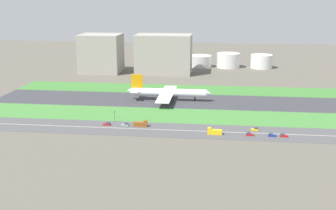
{
  "coord_description": "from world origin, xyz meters",
  "views": [
    {
      "loc": [
        31.4,
        -316.53,
        79.53
      ],
      "look_at": [
        -2.19,
        -36.5,
        6.0
      ],
      "focal_mm": 45.8,
      "sensor_mm": 36.0,
      "label": 1
    }
  ],
  "objects": [
    {
      "name": "hangar_building",
      "position": [
        -24.68,
        114.0,
        19.83
      ],
      "size": [
        56.05,
        32.13,
        39.67
      ],
      "primitive_type": "cube",
      "color": "#9E998E",
      "rests_on": "ground_plane"
    },
    {
      "name": "highway",
      "position": [
        0.0,
        -73.0,
        0.05
      ],
      "size": [
        280.0,
        28.0,
        0.1
      ],
      "primitive_type": "cube",
      "color": "#4C4C4F",
      "rests_on": "ground_plane"
    },
    {
      "name": "grass_median_south",
      "position": [
        0.0,
        -41.0,
        0.05
      ],
      "size": [
        280.0,
        36.0,
        0.1
      ],
      "primitive_type": "cube",
      "color": "#427F38",
      "rests_on": "ground_plane"
    },
    {
      "name": "ground_plane",
      "position": [
        0.0,
        0.0,
        0.0
      ],
      "size": [
        800.0,
        800.0,
        0.0
      ],
      "primitive_type": "plane",
      "color": "#5B564C"
    },
    {
      "name": "fuel_tank_centre",
      "position": [
        41.67,
        159.0,
        7.92
      ],
      "size": [
        25.15,
        25.15,
        15.84
      ],
      "primitive_type": "cylinder",
      "color": "silver",
      "rests_on": "ground_plane"
    },
    {
      "name": "truck_1",
      "position": [
        29.96,
        -78.0,
        1.67
      ],
      "size": [
        8.4,
        2.5,
        4.0
      ],
      "rotation": [
        0.0,
        0.0,
        3.14
      ],
      "color": "yellow",
      "rests_on": "highway"
    },
    {
      "name": "car_2",
      "position": [
        50.15,
        -78.0,
        0.92
      ],
      "size": [
        4.4,
        1.8,
        2.0
      ],
      "rotation": [
        0.0,
        0.0,
        3.14
      ],
      "color": "#B2191E",
      "rests_on": "highway"
    },
    {
      "name": "grass_median_north",
      "position": [
        0.0,
        41.0,
        0.05
      ],
      "size": [
        280.0,
        36.0,
        0.1
      ],
      "primitive_type": "cube",
      "color": "#3D7A33",
      "rests_on": "ground_plane"
    },
    {
      "name": "car_4",
      "position": [
        69.32,
        -78.0,
        0.92
      ],
      "size": [
        4.4,
        1.8,
        2.0
      ],
      "rotation": [
        0.0,
        0.0,
        3.14
      ],
      "color": "#B2191E",
      "rests_on": "highway"
    },
    {
      "name": "car_0",
      "position": [
        62.77,
        -78.0,
        0.92
      ],
      "size": [
        4.4,
        1.8,
        2.0
      ],
      "rotation": [
        0.0,
        0.0,
        3.14
      ],
      "color": "navy",
      "rests_on": "highway"
    },
    {
      "name": "runway",
      "position": [
        0.0,
        0.0,
        0.05
      ],
      "size": [
        280.0,
        46.0,
        0.1
      ],
      "primitive_type": "cube",
      "color": "#38383D",
      "rests_on": "ground_plane"
    },
    {
      "name": "airliner",
      "position": [
        -7.14,
        0.0,
        6.23
      ],
      "size": [
        65.0,
        56.0,
        19.7
      ],
      "color": "white",
      "rests_on": "runway"
    },
    {
      "name": "fuel_tank_east",
      "position": [
        77.77,
        159.0,
        7.37
      ],
      "size": [
        23.53,
        23.53,
        14.74
      ],
      "primitive_type": "cylinder",
      "color": "silver",
      "rests_on": "ground_plane"
    },
    {
      "name": "traffic_light",
      "position": [
        -33.72,
        -60.01,
        4.29
      ],
      "size": [
        0.36,
        0.5,
        7.2
      ],
      "color": "#4C4C51",
      "rests_on": "highway"
    },
    {
      "name": "terminal_building",
      "position": [
        -90.0,
        114.0,
        19.61
      ],
      "size": [
        41.16,
        34.96,
        39.22
      ],
      "primitive_type": "cube",
      "color": "#9E998E",
      "rests_on": "ground_plane"
    },
    {
      "name": "car_3",
      "position": [
        54.1,
        -68.0,
        0.92
      ],
      "size": [
        4.4,
        1.8,
        2.0
      ],
      "color": "yellow",
      "rests_on": "highway"
    },
    {
      "name": "fuel_tank_west",
      "position": [
        10.66,
        159.0,
        6.39
      ],
      "size": [
        24.82,
        24.82,
        12.77
      ],
      "primitive_type": "cylinder",
      "color": "silver",
      "rests_on": "ground_plane"
    },
    {
      "name": "truck_0",
      "position": [
        -15.3,
        -68.0,
        1.67
      ],
      "size": [
        8.4,
        2.5,
        4.0
      ],
      "color": "brown",
      "rests_on": "highway"
    },
    {
      "name": "car_5",
      "position": [
        -36.61,
        -68.0,
        0.92
      ],
      "size": [
        4.4,
        1.8,
        2.0
      ],
      "color": "#B2191E",
      "rests_on": "highway"
    },
    {
      "name": "highway_centerline",
      "position": [
        0.0,
        -73.0,
        0.11
      ],
      "size": [
        266.0,
        0.5,
        0.01
      ],
      "primitive_type": "cube",
      "color": "silver",
      "rests_on": "highway"
    },
    {
      "name": "car_1",
      "position": [
        -24.99,
        -68.0,
        0.92
      ],
      "size": [
        4.4,
        1.8,
        2.0
      ],
      "color": "#99999E",
      "rests_on": "highway"
    }
  ]
}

